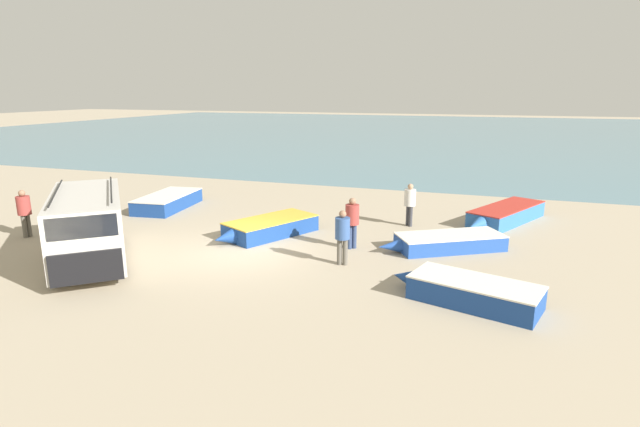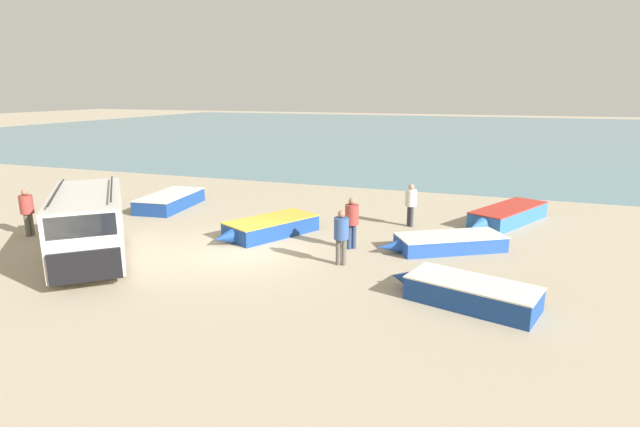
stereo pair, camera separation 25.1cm
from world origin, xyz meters
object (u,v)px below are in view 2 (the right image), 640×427
fishing_rowboat_0 (447,243)px  fisherman_1 (352,219)px  fisherman_0 (411,201)px  parked_van (88,224)px  fishing_rowboat_2 (269,227)px  fishing_rowboat_3 (467,292)px  fisherman_3 (27,208)px  fishing_rowboat_1 (172,200)px  fishing_rowboat_4 (506,215)px  fisherman_2 (341,233)px

fishing_rowboat_0 → fisherman_1: 3.25m
fishing_rowboat_0 → fisherman_0: (-1.66, 2.59, 0.75)m
parked_van → fisherman_1: 8.26m
fishing_rowboat_2 → fishing_rowboat_3: fishing_rowboat_3 is taller
fishing_rowboat_3 → fisherman_3: fisherman_3 is taller
fishing_rowboat_3 → fisherman_0: 7.32m
fishing_rowboat_3 → fisherman_1: fisherman_1 is taller
fishing_rowboat_2 → fishing_rowboat_1: bearing=-85.9°
fishing_rowboat_2 → fishing_rowboat_4: bearing=147.2°
fishing_rowboat_1 → fishing_rowboat_2: (6.12, -2.61, -0.01)m
parked_van → fisherman_3: (-4.24, 1.43, -0.15)m
fishing_rowboat_2 → fisherman_3: (-8.17, -3.05, 0.74)m
parked_van → fishing_rowboat_2: (3.94, 4.48, -0.89)m
fisherman_0 → fisherman_1: size_ratio=0.96×
fishing_rowboat_1 → fishing_rowboat_0: bearing=-106.7°
fisherman_3 → fishing_rowboat_4: bearing=26.8°
fishing_rowboat_3 → fisherman_3: (-15.42, 0.78, 0.74)m
fisherman_0 → fishing_rowboat_3: bearing=-113.9°
parked_van → fisherman_2: parked_van is taller
fishing_rowboat_0 → fishing_rowboat_1: (-12.45, 2.22, 0.06)m
fishing_rowboat_0 → fishing_rowboat_2: bearing=-27.5°
fishing_rowboat_2 → fisherman_0: bearing=149.9°
parked_van → fisherman_2: size_ratio=3.04×
parked_van → fishing_rowboat_2: 6.03m
fishing_rowboat_4 → fisherman_2: fisherman_2 is taller
fishing_rowboat_2 → fisherman_2: 4.15m
fishing_rowboat_2 → fishing_rowboat_3: (7.25, -3.83, 0.00)m
fisherman_2 → fisherman_3: (-11.63, -0.88, 0.02)m
fishing_rowboat_0 → fisherman_2: fisherman_2 is taller
fisherman_1 → fishing_rowboat_4: bearing=94.2°
fishing_rowboat_0 → fishing_rowboat_1: fishing_rowboat_1 is taller
fisherman_1 → fisherman_2: size_ratio=1.02×
fishing_rowboat_2 → fisherman_2: size_ratio=2.42×
fishing_rowboat_4 → fisherman_3: size_ratio=2.83×
fishing_rowboat_4 → fisherman_1: fisherman_1 is taller
fishing_rowboat_4 → fisherman_0: 4.01m
parked_van → fisherman_2: (7.40, 2.31, -0.17)m
parked_van → fishing_rowboat_4: parked_van is taller
fisherman_1 → fisherman_2: fisherman_1 is taller
fishing_rowboat_4 → fisherman_2: bearing=-8.0°
fisherman_0 → fisherman_3: fisherman_3 is taller
fishing_rowboat_4 → fisherman_1: 7.22m
fishing_rowboat_3 → fisherman_2: 4.20m
fisherman_2 → fisherman_3: bearing=-95.2°
fishing_rowboat_3 → fisherman_1: 5.20m
fishing_rowboat_1 → fisherman_3: fisherman_3 is taller
fishing_rowboat_1 → fishing_rowboat_3: bearing=-122.3°
parked_van → fisherman_2: 7.75m
parked_van → fishing_rowboat_1: parked_van is taller
fishing_rowboat_3 → fisherman_2: fisherman_2 is taller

